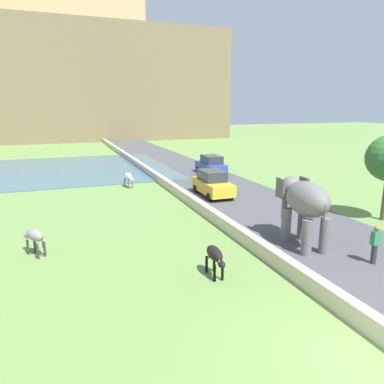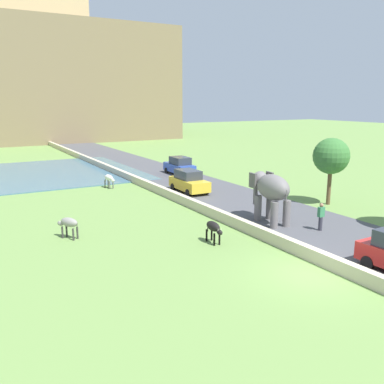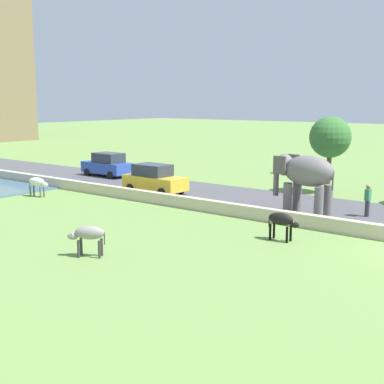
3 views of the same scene
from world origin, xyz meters
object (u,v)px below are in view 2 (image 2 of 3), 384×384
Objects in this scene: car_blue at (180,166)px; car_yellow at (189,181)px; cow_white at (109,178)px; cow_grey at (69,223)px; person_beside_elephant at (321,216)px; elephant at (271,190)px; cow_black at (214,228)px.

car_yellow is (-3.15, -7.54, 0.00)m from car_blue.
cow_grey is at bearing -117.87° from cow_white.
person_beside_elephant is 13.80m from cow_grey.
person_beside_elephant is (1.42, -2.67, -1.16)m from elephant.
person_beside_elephant is 0.40× the size of car_blue.
cow_grey is (-6.13, -11.60, 0.00)m from cow_white.
car_blue is 1.01× the size of car_yellow.
person_beside_elephant is 1.17× the size of cow_black.
car_blue is 20.46m from cow_black.
cow_black is at bearing 168.81° from person_beside_elephant.
cow_white is at bearing 108.87° from elephant.
car_blue is 8.58m from cow_white.
car_yellow is 2.89× the size of cow_black.
cow_grey is at bearing 155.57° from person_beside_elephant.
car_blue is 2.85× the size of cow_white.
cow_grey is (-6.26, 4.46, 0.00)m from cow_black.
cow_grey is (-11.14, 3.03, -1.20)m from elephant.
cow_black is 16.06m from cow_white.
elephant is 2.49× the size of cow_white.
car_blue and car_yellow have the same top height.
cow_white is (-6.43, 17.31, -0.04)m from person_beside_elephant.
person_beside_elephant is 1.15× the size of cow_white.
car_blue is at bearing 79.83° from elephant.
cow_white is at bearing 62.13° from cow_grey.
car_blue reaches higher than cow_grey.
car_blue is 8.17m from car_yellow.
car_yellow is (-1.45, 12.54, 0.03)m from person_beside_elephant.
elephant is 0.87× the size of car_blue.
cow_black and cow_white have the same top height.
cow_black is at bearing -89.54° from cow_white.
elephant is 2.17× the size of person_beside_elephant.
elephant is 3.24m from person_beside_elephant.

